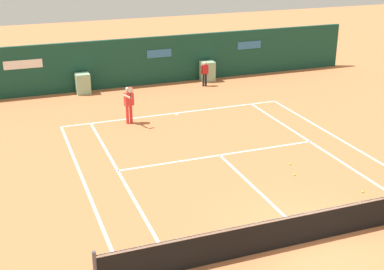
# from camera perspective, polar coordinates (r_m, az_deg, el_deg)

# --- Properties ---
(ground_plane) EXTENTS (80.00, 80.00, 0.01)m
(ground_plane) POSITION_cam_1_polar(r_m,az_deg,el_deg) (15.72, 11.62, -10.11)
(ground_plane) COLOR #C67042
(tennis_net) EXTENTS (12.10, 0.10, 1.07)m
(tennis_net) POSITION_cam_1_polar(r_m,az_deg,el_deg) (15.05, 12.91, -9.49)
(tennis_net) COLOR #4C4C51
(tennis_net) RESTS_ON ground_plane
(sponsor_back_wall) EXTENTS (25.00, 1.02, 2.63)m
(sponsor_back_wall) POSITION_cam_1_polar(r_m,az_deg,el_deg) (29.39, -5.17, 7.83)
(sponsor_back_wall) COLOR #144233
(sponsor_back_wall) RESTS_ON ground_plane
(player_on_baseline) EXTENTS (0.52, 0.81, 1.87)m
(player_on_baseline) POSITION_cam_1_polar(r_m,az_deg,el_deg) (23.42, -6.84, 3.55)
(player_on_baseline) COLOR red
(player_on_baseline) RESTS_ON ground_plane
(ball_kid_left_post) EXTENTS (0.46, 0.21, 1.38)m
(ball_kid_left_post) POSITION_cam_1_polar(r_m,az_deg,el_deg) (29.12, 1.38, 6.83)
(ball_kid_left_post) COLOR black
(ball_kid_left_post) RESTS_ON ground_plane
(tennis_ball_mid_court) EXTENTS (0.07, 0.07, 0.07)m
(tennis_ball_mid_court) POSITION_cam_1_polar(r_m,az_deg,el_deg) (18.95, 11.01, -4.23)
(tennis_ball_mid_court) COLOR #CCE033
(tennis_ball_mid_court) RESTS_ON ground_plane
(tennis_ball_by_sideline) EXTENTS (0.07, 0.07, 0.07)m
(tennis_ball_by_sideline) POSITION_cam_1_polar(r_m,az_deg,el_deg) (18.33, 17.98, -5.85)
(tennis_ball_by_sideline) COLOR #CCE033
(tennis_ball_by_sideline) RESTS_ON ground_plane
(tennis_ball_near_service_line) EXTENTS (0.07, 0.07, 0.07)m
(tennis_ball_near_service_line) POSITION_cam_1_polar(r_m,az_deg,el_deg) (19.75, 10.53, -3.11)
(tennis_ball_near_service_line) COLOR #CCE033
(tennis_ball_near_service_line) RESTS_ON ground_plane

